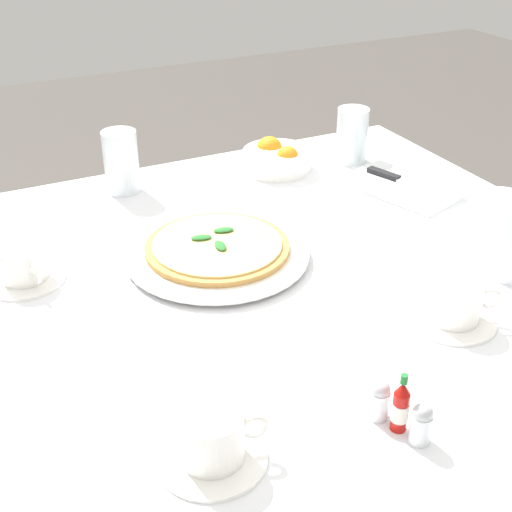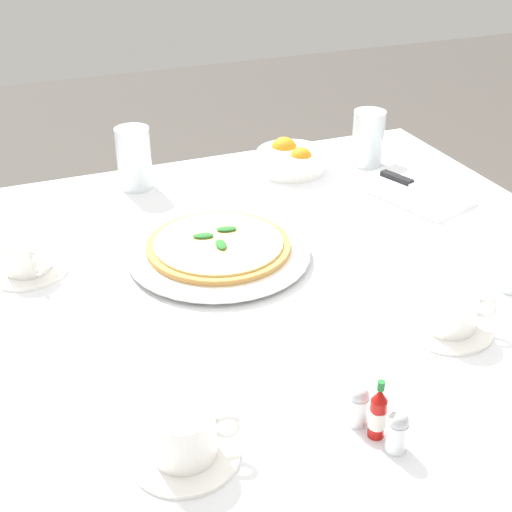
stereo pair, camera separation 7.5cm
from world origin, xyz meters
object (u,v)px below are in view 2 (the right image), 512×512
object	(u,v)px
pizza	(218,245)
napkin_folded	(415,191)
coffee_cup_near_left	(511,222)
water_glass_right_edge	(368,141)
coffee_cup_near_right	(451,312)
dinner_knife	(417,186)
hot_sauce_bottle	(378,414)
citrus_bowl	(291,159)
coffee_cup_back_corner	(184,436)
salt_shaker	(397,433)
pizza_plate	(219,252)
coffee_cup_center_back	(27,258)
pepper_shaker	(358,407)
water_glass_far_left	(134,161)

from	to	relation	value
pizza	napkin_folded	distance (m)	0.46
coffee_cup_near_left	water_glass_right_edge	xyz separation A→B (m)	(-0.41, -0.06, 0.02)
coffee_cup_near_right	water_glass_right_edge	xyz separation A→B (m)	(-0.60, 0.21, 0.02)
water_glass_right_edge	coffee_cup_near_left	bearing A→B (deg)	8.85
dinner_knife	hot_sauce_bottle	xyz separation A→B (m)	(0.56, -0.42, 0.01)
pizza	citrus_bowl	xyz separation A→B (m)	(-0.31, 0.28, 0.00)
coffee_cup_back_corner	salt_shaker	world-z (taller)	coffee_cup_back_corner
coffee_cup_near_right	pizza	bearing A→B (deg)	-143.58
salt_shaker	pizza_plate	bearing A→B (deg)	-175.24
pizza_plate	coffee_cup_near_right	xyz separation A→B (m)	(0.33, 0.24, 0.02)
citrus_bowl	coffee_cup_center_back	bearing A→B (deg)	-68.22
citrus_bowl	pepper_shaker	world-z (taller)	citrus_bowl
pizza_plate	water_glass_far_left	xyz separation A→B (m)	(-0.35, -0.06, 0.05)
napkin_folded	salt_shaker	world-z (taller)	salt_shaker
pizza_plate	coffee_cup_center_back	world-z (taller)	coffee_cup_center_back
pizza_plate	coffee_cup_center_back	bearing A→B (deg)	-103.29
coffee_cup_center_back	citrus_bowl	size ratio (longest dim) A/B	0.88
napkin_folded	dinner_knife	world-z (taller)	dinner_knife
coffee_cup_near_right	hot_sauce_bottle	distance (m)	0.26
salt_shaker	dinner_knife	bearing A→B (deg)	144.96
pizza_plate	coffee_cup_back_corner	bearing A→B (deg)	-24.20
napkin_folded	dinner_knife	distance (m)	0.01
pepper_shaker	pizza_plate	bearing A→B (deg)	-177.19
water_glass_right_edge	pizza	bearing A→B (deg)	-58.51
coffee_cup_center_back	water_glass_far_left	bearing A→B (deg)	137.49
coffee_cup_center_back	coffee_cup_back_corner	world-z (taller)	coffee_cup_back_corner
pizza_plate	citrus_bowl	world-z (taller)	citrus_bowl
coffee_cup_center_back	hot_sauce_bottle	distance (m)	0.65
citrus_bowl	pepper_shaker	size ratio (longest dim) A/B	2.67
salt_shaker	citrus_bowl	bearing A→B (deg)	163.91
coffee_cup_near_left	napkin_folded	xyz separation A→B (m)	(-0.22, -0.06, -0.02)
pizza	coffee_cup_back_corner	world-z (taller)	coffee_cup_back_corner
napkin_folded	salt_shaker	size ratio (longest dim) A/B	4.43
coffee_cup_center_back	coffee_cup_near_right	size ratio (longest dim) A/B	1.01
napkin_folded	pizza_plate	bearing A→B (deg)	-96.58
pizza	pepper_shaker	size ratio (longest dim) A/B	4.41
pizza	dinner_knife	bearing A→B (deg)	100.56
water_glass_right_edge	pizza_plate	bearing A→B (deg)	-58.49
coffee_cup_center_back	dinner_knife	size ratio (longest dim) A/B	0.69
coffee_cup_near_left	coffee_cup_near_right	size ratio (longest dim) A/B	1.00
coffee_cup_center_back	pepper_shaker	size ratio (longest dim) A/B	2.34
pizza_plate	coffee_cup_near_right	bearing A→B (deg)	36.43
pizza	pizza_plate	bearing A→B (deg)	-8.76
pizza_plate	napkin_folded	bearing A→B (deg)	100.92
coffee_cup_near_right	dinner_knife	world-z (taller)	coffee_cup_near_right
citrus_bowl	salt_shaker	world-z (taller)	citrus_bowl
coffee_cup_back_corner	water_glass_right_edge	xyz separation A→B (m)	(-0.70, 0.64, 0.02)
pizza_plate	coffee_cup_near_left	bearing A→B (deg)	75.63
napkin_folded	citrus_bowl	world-z (taller)	citrus_bowl
dinner_knife	hot_sauce_bottle	size ratio (longest dim) A/B	2.29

